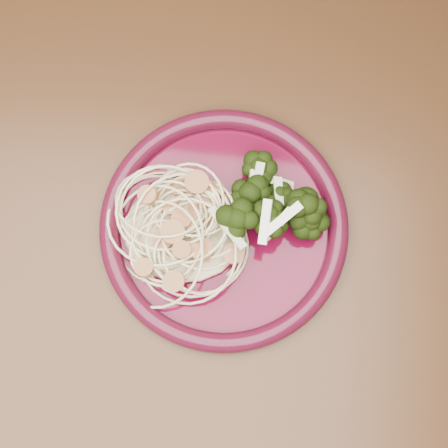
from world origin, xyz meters
TOP-DOWN VIEW (x-y plane):
  - dining_table at (0.00, 0.00)m, footprint 1.20×0.80m
  - dinner_plate at (0.02, -0.01)m, footprint 0.29×0.29m
  - spaghetti_pile at (-0.01, -0.02)m, footprint 0.14×0.13m
  - scallop_cluster at (-0.01, -0.02)m, footprint 0.13×0.13m
  - broccoli_pile at (0.07, 0.00)m, footprint 0.10×0.14m
  - onion_garnish at (0.07, 0.00)m, footprint 0.07×0.09m

SIDE VIEW (x-z plane):
  - dining_table at x=0.00m, z-range 0.28..1.03m
  - dinner_plate at x=0.02m, z-range 0.75..0.77m
  - spaghetti_pile at x=-0.01m, z-range 0.76..0.78m
  - broccoli_pile at x=0.07m, z-range 0.76..0.80m
  - scallop_cluster at x=-0.01m, z-range 0.78..0.82m
  - onion_garnish at x=0.07m, z-range 0.78..0.83m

